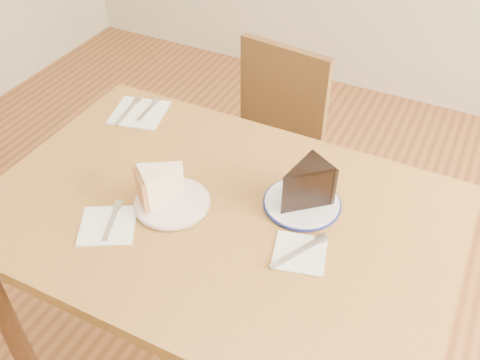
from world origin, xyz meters
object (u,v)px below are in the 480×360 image
table (219,236)px  plate_navy (302,203)px  chair_far (263,152)px  plate_cream (172,203)px  carrot_cake (164,184)px  chocolate_cake (302,188)px

table → plate_navy: size_ratio=6.21×
plate_navy → chair_far: bearing=123.9°
chair_far → plate_cream: 0.69m
table → carrot_cake: bearing=-168.2°
table → chair_far: bearing=102.9°
table → plate_cream: (-0.11, -0.03, 0.10)m
plate_navy → chocolate_cake: (-0.00, -0.01, 0.06)m
table → chair_far: chair_far is taller
table → chocolate_cake: size_ratio=9.42×
carrot_cake → chair_far: bearing=129.5°
table → plate_cream: size_ratio=6.32×
chair_far → carrot_cake: carrot_cake is taller
chair_far → chocolate_cake: chocolate_cake is taller
chair_far → chocolate_cake: bearing=130.3°
table → carrot_cake: 0.21m
plate_navy → chocolate_cake: size_ratio=1.52×
plate_cream → plate_navy: bearing=26.3°
carrot_cake → chocolate_cake: size_ratio=0.85×
plate_cream → plate_navy: 0.34m
chair_far → plate_navy: 0.65m
chair_far → plate_cream: size_ratio=4.47×
chair_far → table: bearing=110.0°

